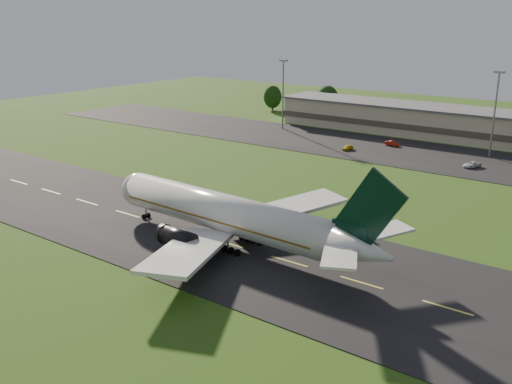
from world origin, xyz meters
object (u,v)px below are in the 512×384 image
Objects in this scene: service_vehicle_a at (348,147)px; light_mast_west at (283,86)px; airliner at (228,215)px; light_mast_centre at (496,104)px; service_vehicle_b at (392,143)px; service_vehicle_c at (472,164)px.

light_mast_west is at bearing 158.86° from service_vehicle_a.
light_mast_centre is at bearing 80.83° from airliner.
airliner is at bearing -166.94° from service_vehicle_b.
service_vehicle_b is at bearing 97.79° from airliner.
light_mast_west reaches higher than service_vehicle_a.
airliner reaches higher than service_vehicle_c.
service_vehicle_b is 0.87× the size of service_vehicle_c.
light_mast_centre is (15.72, 80.03, 8.08)m from airliner.
service_vehicle_a is (-30.71, -13.96, -12.02)m from light_mast_centre.
service_vehicle_a is at bearing -155.25° from service_vehicle_c.
light_mast_centre is at bearing 0.00° from light_mast_west.
light_mast_centre reaches higher than service_vehicle_b.
service_vehicle_a is 30.40m from service_vehicle_c.
light_mast_centre is at bearing -75.99° from service_vehicle_b.
light_mast_west is 5.59× the size of service_vehicle_a.
service_vehicle_a is at bearing 104.73° from airliner.
airliner is 13.16× the size of service_vehicle_b.
airliner is 14.09× the size of service_vehicle_a.
airliner is 2.52× the size of light_mast_west.
light_mast_centre is at bearing 111.07° from service_vehicle_c.
light_mast_centre is 26.65m from service_vehicle_b.
airliner is at bearing -80.31° from service_vehicle_c.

